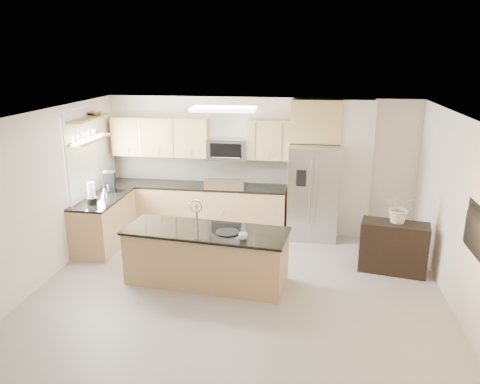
% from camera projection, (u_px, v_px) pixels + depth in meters
% --- Properties ---
extents(floor, '(6.50, 6.50, 0.00)m').
position_uv_depth(floor, '(233.00, 308.00, 6.49)').
color(floor, '#9F9C97').
rests_on(floor, ground).
extents(ceiling, '(6.00, 6.50, 0.02)m').
position_uv_depth(ceiling, '(232.00, 121.00, 5.75)').
color(ceiling, white).
rests_on(ceiling, wall_back).
extents(wall_back, '(6.00, 0.02, 2.60)m').
position_uv_depth(wall_back, '(259.00, 164.00, 9.20)').
color(wall_back, silver).
rests_on(wall_back, floor).
extents(wall_left, '(0.02, 6.50, 2.60)m').
position_uv_depth(wall_left, '(21.00, 210.00, 6.54)').
color(wall_left, silver).
rests_on(wall_left, floor).
extents(wall_right, '(0.02, 6.50, 2.60)m').
position_uv_depth(wall_right, '(475.00, 233.00, 5.69)').
color(wall_right, silver).
rests_on(wall_right, floor).
extents(back_counter, '(3.55, 0.66, 1.44)m').
position_uv_depth(back_counter, '(196.00, 206.00, 9.31)').
color(back_counter, tan).
rests_on(back_counter, floor).
extents(left_counter, '(0.66, 1.50, 0.92)m').
position_uv_depth(left_counter, '(104.00, 222.00, 8.49)').
color(left_counter, tan).
rests_on(left_counter, floor).
extents(range, '(0.76, 0.64, 1.14)m').
position_uv_depth(range, '(227.00, 208.00, 9.21)').
color(range, black).
rests_on(range, floor).
extents(upper_cabinets, '(3.50, 0.33, 0.75)m').
position_uv_depth(upper_cabinets, '(192.00, 138.00, 9.08)').
color(upper_cabinets, tan).
rests_on(upper_cabinets, wall_back).
extents(microwave, '(0.76, 0.40, 0.40)m').
position_uv_depth(microwave, '(227.00, 149.00, 8.99)').
color(microwave, '#A8A8AB').
rests_on(microwave, upper_cabinets).
extents(refrigerator, '(0.92, 0.78, 1.78)m').
position_uv_depth(refrigerator, '(313.00, 192.00, 8.81)').
color(refrigerator, '#A8A8AB').
rests_on(refrigerator, floor).
extents(partition_column, '(0.60, 0.30, 2.60)m').
position_uv_depth(partition_column, '(355.00, 169.00, 8.80)').
color(partition_column, silver).
rests_on(partition_column, floor).
extents(window, '(0.04, 1.15, 1.65)m').
position_uv_depth(window, '(82.00, 157.00, 8.19)').
color(window, white).
rests_on(window, wall_left).
extents(shelf_lower, '(0.30, 1.20, 0.04)m').
position_uv_depth(shelf_lower, '(90.00, 139.00, 8.18)').
color(shelf_lower, olive).
rests_on(shelf_lower, wall_left).
extents(shelf_upper, '(0.30, 1.20, 0.04)m').
position_uv_depth(shelf_upper, '(88.00, 118.00, 8.08)').
color(shelf_upper, olive).
rests_on(shelf_upper, wall_left).
extents(ceiling_fixture, '(1.00, 0.50, 0.06)m').
position_uv_depth(ceiling_fixture, '(224.00, 109.00, 7.33)').
color(ceiling_fixture, white).
rests_on(ceiling_fixture, ceiling).
extents(island, '(2.54, 1.15, 1.28)m').
position_uv_depth(island, '(206.00, 256.00, 7.14)').
color(island, tan).
rests_on(island, floor).
extents(credenza, '(1.10, 0.62, 0.83)m').
position_uv_depth(credenza, '(394.00, 247.00, 7.48)').
color(credenza, black).
rests_on(credenza, floor).
extents(cup, '(0.14, 0.14, 0.10)m').
position_uv_depth(cup, '(243.00, 236.00, 6.64)').
color(cup, white).
rests_on(cup, island).
extents(platter, '(0.37, 0.37, 0.02)m').
position_uv_depth(platter, '(228.00, 232.00, 6.90)').
color(platter, black).
rests_on(platter, island).
extents(blender, '(0.17, 0.17, 0.39)m').
position_uv_depth(blender, '(91.00, 195.00, 7.95)').
color(blender, black).
rests_on(blender, left_counter).
extents(kettle, '(0.18, 0.18, 0.22)m').
position_uv_depth(kettle, '(104.00, 192.00, 8.33)').
color(kettle, '#A8A8AB').
rests_on(kettle, left_counter).
extents(coffee_maker, '(0.26, 0.29, 0.38)m').
position_uv_depth(coffee_maker, '(109.00, 182.00, 8.69)').
color(coffee_maker, black).
rests_on(coffee_maker, left_counter).
extents(bowl, '(0.47, 0.47, 0.09)m').
position_uv_depth(bowl, '(95.00, 113.00, 8.32)').
color(bowl, '#A8A8AB').
rests_on(bowl, shelf_upper).
extents(flower_vase, '(0.84, 0.79, 0.75)m').
position_uv_depth(flower_vase, '(400.00, 200.00, 7.29)').
color(flower_vase, beige).
rests_on(flower_vase, credenza).
extents(television, '(0.14, 1.08, 0.62)m').
position_uv_depth(television, '(473.00, 235.00, 5.50)').
color(television, black).
rests_on(television, wall_right).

